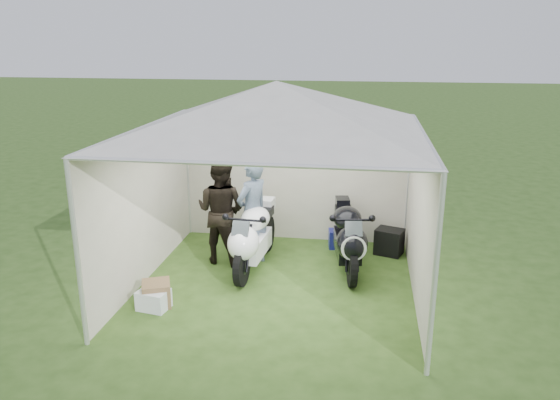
{
  "coord_description": "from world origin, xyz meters",
  "views": [
    {
      "loc": [
        1.22,
        -7.39,
        3.56
      ],
      "look_at": [
        -0.01,
        0.35,
        1.22
      ],
      "focal_mm": 35.0,
      "sensor_mm": 36.0,
      "label": 1
    }
  ],
  "objects_px": {
    "canopy_tent": "(277,112)",
    "paddock_stand": "(341,239)",
    "motorcycle_white": "(253,236)",
    "person_blue_jacket": "(252,212)",
    "equipment_box": "(389,242)",
    "crate_0": "(154,300)",
    "crate_1": "(157,294)",
    "motorcycle_black": "(348,236)",
    "person_dark_jacket": "(221,211)"
  },
  "relations": [
    {
      "from": "motorcycle_black",
      "to": "person_dark_jacket",
      "type": "bearing_deg",
      "value": 170.96
    },
    {
      "from": "canopy_tent",
      "to": "person_blue_jacket",
      "type": "bearing_deg",
      "value": 126.35
    },
    {
      "from": "canopy_tent",
      "to": "person_dark_jacket",
      "type": "relative_size",
      "value": 3.23
    },
    {
      "from": "person_dark_jacket",
      "to": "equipment_box",
      "type": "relative_size",
      "value": 3.96
    },
    {
      "from": "canopy_tent",
      "to": "paddock_stand",
      "type": "bearing_deg",
      "value": 61.64
    },
    {
      "from": "motorcycle_black",
      "to": "paddock_stand",
      "type": "relative_size",
      "value": 4.77
    },
    {
      "from": "canopy_tent",
      "to": "motorcycle_black",
      "type": "relative_size",
      "value": 2.75
    },
    {
      "from": "paddock_stand",
      "to": "crate_0",
      "type": "xyz_separation_m",
      "value": [
        -2.41,
        -2.67,
        -0.03
      ]
    },
    {
      "from": "canopy_tent",
      "to": "equipment_box",
      "type": "xyz_separation_m",
      "value": [
        1.7,
        1.46,
        -2.35
      ]
    },
    {
      "from": "paddock_stand",
      "to": "person_dark_jacket",
      "type": "xyz_separation_m",
      "value": [
        -1.91,
        -0.91,
        0.71
      ]
    },
    {
      "from": "motorcycle_white",
      "to": "person_blue_jacket",
      "type": "relative_size",
      "value": 1.18
    },
    {
      "from": "paddock_stand",
      "to": "crate_1",
      "type": "bearing_deg",
      "value": -133.23
    },
    {
      "from": "motorcycle_white",
      "to": "motorcycle_black",
      "type": "bearing_deg",
      "value": 13.0
    },
    {
      "from": "motorcycle_white",
      "to": "crate_0",
      "type": "distance_m",
      "value": 1.9
    },
    {
      "from": "canopy_tent",
      "to": "person_blue_jacket",
      "type": "xyz_separation_m",
      "value": [
        -0.51,
        0.7,
        -1.7
      ]
    },
    {
      "from": "motorcycle_white",
      "to": "paddock_stand",
      "type": "height_order",
      "value": "motorcycle_white"
    },
    {
      "from": "canopy_tent",
      "to": "paddock_stand",
      "type": "height_order",
      "value": "canopy_tent"
    },
    {
      "from": "person_dark_jacket",
      "to": "person_blue_jacket",
      "type": "distance_m",
      "value": 0.52
    },
    {
      "from": "equipment_box",
      "to": "canopy_tent",
      "type": "bearing_deg",
      "value": -139.39
    },
    {
      "from": "person_blue_jacket",
      "to": "motorcycle_black",
      "type": "bearing_deg",
      "value": 121.45
    },
    {
      "from": "motorcycle_black",
      "to": "person_dark_jacket",
      "type": "height_order",
      "value": "person_dark_jacket"
    },
    {
      "from": "person_blue_jacket",
      "to": "person_dark_jacket",
      "type": "bearing_deg",
      "value": -59.89
    },
    {
      "from": "person_dark_jacket",
      "to": "crate_0",
      "type": "height_order",
      "value": "person_dark_jacket"
    },
    {
      "from": "motorcycle_black",
      "to": "crate_1",
      "type": "distance_m",
      "value": 3.06
    },
    {
      "from": "person_dark_jacket",
      "to": "crate_1",
      "type": "height_order",
      "value": "person_dark_jacket"
    },
    {
      "from": "equipment_box",
      "to": "crate_0",
      "type": "bearing_deg",
      "value": -142.23
    },
    {
      "from": "motorcycle_black",
      "to": "crate_1",
      "type": "height_order",
      "value": "motorcycle_black"
    },
    {
      "from": "person_dark_jacket",
      "to": "motorcycle_white",
      "type": "bearing_deg",
      "value": 170.44
    },
    {
      "from": "crate_1",
      "to": "crate_0",
      "type": "bearing_deg",
      "value": -90.9
    },
    {
      "from": "motorcycle_black",
      "to": "crate_0",
      "type": "bearing_deg",
      "value": -154.22
    },
    {
      "from": "motorcycle_white",
      "to": "person_blue_jacket",
      "type": "height_order",
      "value": "person_blue_jacket"
    },
    {
      "from": "canopy_tent",
      "to": "paddock_stand",
      "type": "relative_size",
      "value": 13.12
    },
    {
      "from": "canopy_tent",
      "to": "crate_0",
      "type": "distance_m",
      "value": 3.07
    },
    {
      "from": "canopy_tent",
      "to": "crate_1",
      "type": "distance_m",
      "value": 3.0
    },
    {
      "from": "equipment_box",
      "to": "crate_1",
      "type": "relative_size",
      "value": 1.17
    },
    {
      "from": "crate_0",
      "to": "crate_1",
      "type": "relative_size",
      "value": 1.07
    },
    {
      "from": "paddock_stand",
      "to": "person_dark_jacket",
      "type": "distance_m",
      "value": 2.23
    },
    {
      "from": "motorcycle_black",
      "to": "person_dark_jacket",
      "type": "xyz_separation_m",
      "value": [
        -2.05,
        0.02,
        0.31
      ]
    },
    {
      "from": "paddock_stand",
      "to": "crate_0",
      "type": "relative_size",
      "value": 1.07
    },
    {
      "from": "person_dark_jacket",
      "to": "crate_1",
      "type": "distance_m",
      "value": 1.86
    },
    {
      "from": "equipment_box",
      "to": "crate_1",
      "type": "bearing_deg",
      "value": -143.45
    },
    {
      "from": "person_dark_jacket",
      "to": "person_blue_jacket",
      "type": "xyz_separation_m",
      "value": [
        0.52,
        -0.01,
        -0.0
      ]
    },
    {
      "from": "motorcycle_white",
      "to": "crate_0",
      "type": "xyz_separation_m",
      "value": [
        -1.07,
        -1.51,
        -0.43
      ]
    },
    {
      "from": "paddock_stand",
      "to": "equipment_box",
      "type": "distance_m",
      "value": 0.84
    },
    {
      "from": "person_blue_jacket",
      "to": "crate_0",
      "type": "relative_size",
      "value": 4.36
    },
    {
      "from": "motorcycle_black",
      "to": "motorcycle_white",
      "type": "bearing_deg",
      "value": -179.71
    },
    {
      "from": "canopy_tent",
      "to": "crate_0",
      "type": "xyz_separation_m",
      "value": [
        -1.53,
        -1.05,
        -2.44
      ]
    },
    {
      "from": "person_blue_jacket",
      "to": "crate_0",
      "type": "bearing_deg",
      "value": 1.31
    },
    {
      "from": "canopy_tent",
      "to": "person_dark_jacket",
      "type": "distance_m",
      "value": 2.11
    },
    {
      "from": "motorcycle_black",
      "to": "crate_1",
      "type": "bearing_deg",
      "value": -155.91
    }
  ]
}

